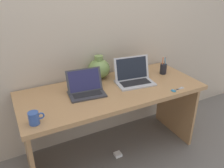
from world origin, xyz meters
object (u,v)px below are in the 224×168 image
(coffee_mug, at_px, (34,118))
(scissors, at_px, (176,90))
(green_vase, at_px, (99,68))
(power_brick, at_px, (118,154))
(laptop_left, at_px, (86,88))
(pen_cup, at_px, (163,69))
(laptop_right, at_px, (133,76))

(coffee_mug, distance_m, scissors, 1.23)
(green_vase, height_order, power_brick, green_vase)
(power_brick, bearing_deg, laptop_left, 156.85)
(scissors, xyz_separation_m, power_brick, (-0.48, 0.20, -0.72))
(coffee_mug, bearing_deg, laptop_left, 28.42)
(laptop_left, xyz_separation_m, pen_cup, (0.88, 0.05, -0.00))
(coffee_mug, bearing_deg, pen_cup, 12.74)
(laptop_right, distance_m, scissors, 0.41)
(pen_cup, xyz_separation_m, power_brick, (-0.61, -0.16, -0.78))
(laptop_left, relative_size, green_vase, 1.42)
(green_vase, height_order, coffee_mug, green_vase)
(green_vase, relative_size, coffee_mug, 2.05)
(laptop_right, distance_m, coffee_mug, 1.02)
(green_vase, relative_size, scissors, 1.57)
(coffee_mug, bearing_deg, laptop_right, 15.56)
(laptop_right, distance_m, power_brick, 0.83)
(laptop_right, height_order, green_vase, laptop_right)
(pen_cup, bearing_deg, power_brick, -165.39)
(green_vase, bearing_deg, coffee_mug, -144.51)
(scissors, height_order, power_brick, scissors)
(laptop_right, relative_size, green_vase, 1.63)
(scissors, distance_m, power_brick, 0.89)
(coffee_mug, xyz_separation_m, power_brick, (0.75, 0.15, -0.77))
(laptop_left, height_order, coffee_mug, laptop_left)
(laptop_right, relative_size, coffee_mug, 3.35)
(pen_cup, relative_size, scissors, 1.26)
(green_vase, height_order, pen_cup, green_vase)
(green_vase, distance_m, coffee_mug, 0.89)
(power_brick, bearing_deg, green_vase, 93.85)
(power_brick, bearing_deg, laptop_right, 28.61)
(laptop_left, xyz_separation_m, laptop_right, (0.49, 0.01, 0.01))
(laptop_left, relative_size, scissors, 2.23)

